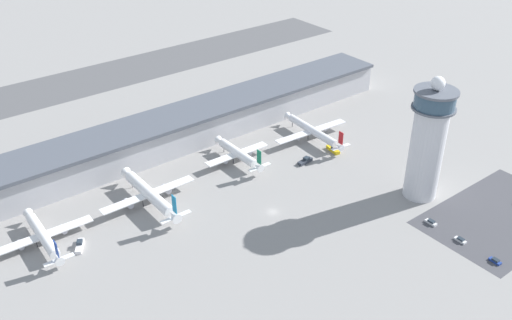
% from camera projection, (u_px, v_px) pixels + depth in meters
% --- Properties ---
extents(ground_plane, '(1000.00, 1000.00, 0.00)m').
position_uv_depth(ground_plane, '(273.00, 212.00, 224.39)').
color(ground_plane, gray).
extents(terminal_building, '(239.66, 25.00, 15.84)m').
position_uv_depth(terminal_building, '(179.00, 129.00, 267.97)').
color(terminal_building, '#B2B2B7').
rests_on(terminal_building, ground).
extents(runway_strip, '(359.50, 44.00, 0.01)m').
position_uv_depth(runway_strip, '(91.00, 80.00, 341.11)').
color(runway_strip, '#515154').
rests_on(runway_strip, ground).
extents(control_tower, '(16.85, 16.85, 51.99)m').
position_uv_depth(control_tower, '(428.00, 141.00, 222.38)').
color(control_tower, silver).
rests_on(control_tower, ground).
extents(parking_lot_surface, '(64.00, 40.00, 0.01)m').
position_uv_depth(parking_lot_surface, '(500.00, 217.00, 221.70)').
color(parking_lot_surface, '#424247').
rests_on(parking_lot_surface, ground).
extents(airplane_gate_alpha, '(37.32, 35.57, 11.81)m').
position_uv_depth(airplane_gate_alpha, '(43.00, 236.00, 205.20)').
color(airplane_gate_alpha, white).
rests_on(airplane_gate_alpha, ground).
extents(airplane_gate_bravo, '(40.61, 42.41, 14.54)m').
position_uv_depth(airplane_gate_bravo, '(149.00, 194.00, 226.53)').
color(airplane_gate_bravo, white).
rests_on(airplane_gate_bravo, ground).
extents(airplane_gate_charlie, '(32.11, 33.13, 12.84)m').
position_uv_depth(airplane_gate_charlie, '(238.00, 154.00, 255.48)').
color(airplane_gate_charlie, white).
rests_on(airplane_gate_charlie, ground).
extents(airplane_gate_delta, '(40.84, 42.01, 12.38)m').
position_uv_depth(airplane_gate_delta, '(313.00, 131.00, 274.12)').
color(airplane_gate_delta, white).
rests_on(airplane_gate_delta, ground).
extents(service_truck_catering, '(8.01, 3.27, 2.53)m').
position_uv_depth(service_truck_catering, '(305.00, 161.00, 256.75)').
color(service_truck_catering, black).
rests_on(service_truck_catering, ground).
extents(service_truck_fuel, '(6.09, 8.01, 2.43)m').
position_uv_depth(service_truck_fuel, '(80.00, 245.00, 205.11)').
color(service_truck_fuel, black).
rests_on(service_truck_fuel, ground).
extents(service_truck_baggage, '(3.91, 8.48, 2.77)m').
position_uv_depth(service_truck_baggage, '(333.00, 149.00, 265.67)').
color(service_truck_baggage, black).
rests_on(service_truck_baggage, ground).
extents(car_black_suv, '(1.84, 4.74, 1.55)m').
position_uv_depth(car_black_suv, '(431.00, 222.00, 217.48)').
color(car_black_suv, black).
rests_on(car_black_suv, ground).
extents(car_blue_compact, '(2.01, 4.42, 1.36)m').
position_uv_depth(car_blue_compact, '(495.00, 261.00, 198.35)').
color(car_blue_compact, black).
rests_on(car_blue_compact, ground).
extents(car_white_wagon, '(1.81, 4.54, 1.38)m').
position_uv_depth(car_white_wagon, '(460.00, 240.00, 208.29)').
color(car_white_wagon, black).
rests_on(car_white_wagon, ground).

